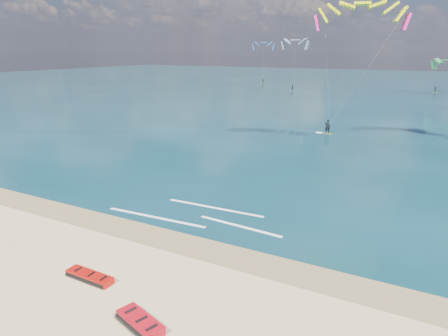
{
  "coord_description": "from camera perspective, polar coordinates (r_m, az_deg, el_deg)",
  "views": [
    {
      "loc": [
        14.12,
        -13.43,
        10.2
      ],
      "look_at": [
        2.8,
        8.0,
        2.95
      ],
      "focal_mm": 32.0,
      "sensor_mm": 36.0,
      "label": 1
    }
  ],
  "objects": [
    {
      "name": "kitesurfer_main",
      "position": [
        47.05,
        16.78,
        13.64
      ],
      "size": [
        11.75,
        8.38,
        16.26
      ],
      "rotation": [
        0.0,
        0.0,
        0.05
      ],
      "color": "#BDDB19",
      "rests_on": "sea"
    },
    {
      "name": "distant_kites",
      "position": [
        100.92,
        19.62,
        13.19
      ],
      "size": [
        71.68,
        25.77,
        12.46
      ],
      "color": "#CA4912",
      "rests_on": "ground"
    },
    {
      "name": "wet_sand_strip",
      "position": [
        23.94,
        -11.74,
        -8.92
      ],
      "size": [
        320.0,
        2.4,
        0.01
      ],
      "primitive_type": "cube",
      "color": "brown",
      "rests_on": "ground"
    },
    {
      "name": "shoreline_foam",
      "position": [
        25.46,
        -3.44,
        -6.87
      ],
      "size": [
        11.55,
        3.66,
        0.01
      ],
      "color": "white",
      "rests_on": "ground"
    },
    {
      "name": "sea",
      "position": [
        118.71,
        21.29,
        10.64
      ],
      "size": [
        320.0,
        200.0,
        0.04
      ],
      "primitive_type": "cube",
      "color": "#092A33",
      "rests_on": "ground"
    },
    {
      "name": "packed_kite_left",
      "position": [
        20.08,
        -18.6,
        -14.85
      ],
      "size": [
        2.63,
        1.01,
        0.35
      ],
      "primitive_type": null,
      "rotation": [
        0.0,
        0.0,
        -0.01
      ],
      "color": "#A90F09",
      "rests_on": "ground"
    },
    {
      "name": "packed_kite_mid",
      "position": [
        16.75,
        -11.86,
        -21.28
      ],
      "size": [
        2.64,
        1.85,
        0.43
      ],
      "primitive_type": null,
      "rotation": [
        0.0,
        0.0,
        -0.31
      ],
      "color": "#B60C18",
      "rests_on": "ground"
    },
    {
      "name": "ground",
      "position": [
        56.19,
        12.89,
        5.79
      ],
      "size": [
        320.0,
        320.0,
        0.0
      ],
      "primitive_type": "plane",
      "color": "tan",
      "rests_on": "ground"
    }
  ]
}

